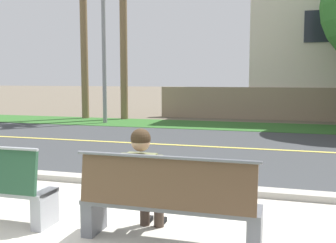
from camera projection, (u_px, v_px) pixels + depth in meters
ground_plane at (201, 138)px, 12.14m from camera, size 140.00×140.00×0.00m
sidewalk_pavement at (74, 226)px, 4.89m from camera, size 44.00×3.60×0.01m
curb_edge at (133, 183)px, 6.75m from camera, size 44.00×0.30×0.11m
street_asphalt at (190, 146)px, 10.71m from camera, size 52.00×8.00×0.01m
road_centre_line at (190, 146)px, 10.71m from camera, size 48.00×0.14×0.01m
far_verge_grass at (219, 125)px, 15.26m from camera, size 48.00×2.80×0.02m
bench_right at (168, 203)px, 4.32m from camera, size 1.97×0.48×1.01m
seated_person_olive at (144, 178)px, 4.56m from camera, size 0.52×0.68×1.25m
streetlamp at (106, 18)px, 15.89m from camera, size 0.24×2.10×7.27m
garden_wall at (310, 104)px, 16.97m from camera, size 13.00×0.36×1.40m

